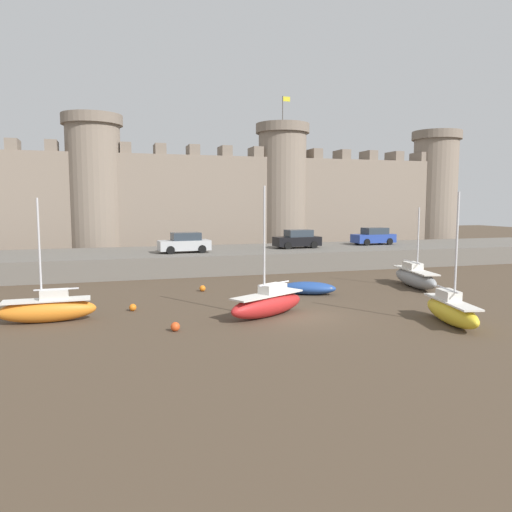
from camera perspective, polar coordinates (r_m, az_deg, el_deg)
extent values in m
plane|color=#4C3D2D|center=(24.87, 4.92, -6.88)|extent=(160.00, 160.00, 0.00)
cube|color=#666059|center=(42.84, -4.58, -0.33)|extent=(71.64, 10.00, 1.57)
cube|color=gray|center=(53.34, -7.14, 5.68)|extent=(59.64, 2.80, 10.42)
cylinder|color=gray|center=(52.59, -17.98, 6.90)|extent=(5.25, 5.25, 13.14)
cylinder|color=#796B5D|center=(53.19, -18.24, 14.53)|extent=(5.88, 5.88, 1.00)
cylinder|color=gray|center=(55.89, 3.01, 7.13)|extent=(5.25, 5.25, 13.14)
cylinder|color=#796B5D|center=(56.46, 3.05, 14.32)|extent=(5.88, 5.88, 1.00)
cylinder|color=#4C4742|center=(56.78, 3.06, 16.32)|extent=(0.10, 0.10, 3.00)
cube|color=yellow|center=(57.16, 3.51, 17.47)|extent=(0.80, 0.04, 0.50)
cylinder|color=gray|center=(65.37, 19.75, 6.63)|extent=(5.25, 5.25, 13.14)
cylinder|color=#796B5D|center=(65.86, 19.97, 12.79)|extent=(5.88, 5.88, 1.00)
cube|color=gray|center=(53.46, -26.03, 11.30)|extent=(1.10, 2.52, 1.10)
cube|color=gray|center=(53.05, -22.30, 11.51)|extent=(1.10, 2.52, 1.10)
cube|color=gray|center=(52.89, -14.73, 11.78)|extent=(1.10, 2.52, 1.10)
cube|color=gray|center=(53.14, -10.95, 11.84)|extent=(1.10, 2.52, 1.10)
cube|color=gray|center=(53.61, -7.23, 11.85)|extent=(1.10, 2.52, 1.10)
cube|color=gray|center=(54.29, -3.58, 11.82)|extent=(1.10, 2.52, 1.10)
cube|color=gray|center=(55.18, -0.04, 11.73)|extent=(1.10, 2.52, 1.10)
cube|color=gray|center=(57.53, 6.65, 11.47)|extent=(1.10, 2.52, 1.10)
cube|color=gray|center=(58.97, 9.77, 11.29)|extent=(1.10, 2.52, 1.10)
cube|color=gray|center=(60.57, 12.72, 11.09)|extent=(1.10, 2.52, 1.10)
cube|color=gray|center=(62.32, 15.52, 10.87)|extent=(1.10, 2.52, 1.10)
cube|color=gray|center=(64.20, 18.15, 10.65)|extent=(1.10, 2.52, 1.10)
ellipsoid|color=gray|center=(34.71, 17.71, -2.46)|extent=(2.22, 5.73, 1.17)
cube|color=silver|center=(34.63, 17.74, -1.57)|extent=(1.91, 5.04, 0.08)
cube|color=silver|center=(34.98, 17.47, -1.05)|extent=(1.08, 1.69, 0.44)
cylinder|color=silver|center=(34.17, 18.04, 1.86)|extent=(0.10, 0.10, 4.11)
cylinder|color=silver|center=(35.08, 17.38, -0.65)|extent=(0.52, 2.49, 0.08)
ellipsoid|color=yellow|center=(24.83, 21.43, -6.03)|extent=(1.99, 4.70, 1.09)
cube|color=silver|center=(24.73, 21.47, -4.88)|extent=(1.72, 4.13, 0.08)
cube|color=silver|center=(24.99, 21.15, -4.15)|extent=(0.94, 1.40, 0.44)
cylinder|color=silver|center=(24.19, 21.95, 0.92)|extent=(0.10, 0.10, 4.99)
cylinder|color=silver|center=(25.05, 21.05, -3.59)|extent=(0.50, 2.03, 0.08)
ellipsoid|color=#234793|center=(30.68, 6.01, -3.67)|extent=(3.56, 2.62, 0.77)
ellipsoid|color=blue|center=(30.67, 6.01, -3.56)|extent=(2.90, 2.10, 0.43)
cube|color=beige|center=(30.68, 5.54, -3.47)|extent=(0.66, 1.09, 0.06)
cube|color=beige|center=(30.63, 8.44, -3.56)|extent=(0.56, 0.77, 0.08)
ellipsoid|color=orange|center=(25.45, -22.74, -5.79)|extent=(4.42, 1.26, 1.09)
cube|color=silver|center=(25.36, -22.79, -4.67)|extent=(3.89, 1.07, 0.08)
cube|color=silver|center=(25.29, -22.07, -4.07)|extent=(1.25, 0.78, 0.44)
cylinder|color=silver|center=(25.06, -23.52, 0.72)|extent=(0.10, 0.10, 4.72)
cylinder|color=silver|center=(25.24, -21.84, -3.55)|extent=(1.98, 0.13, 0.08)
ellipsoid|color=red|center=(24.66, 1.33, -5.63)|extent=(4.79, 3.37, 1.13)
cube|color=silver|center=(24.55, 1.33, -4.44)|extent=(4.20, 2.93, 0.08)
cube|color=silver|center=(24.77, 1.90, -3.73)|extent=(1.55, 1.32, 0.44)
cylinder|color=silver|center=(24.03, 0.96, 1.76)|extent=(0.10, 0.10, 5.26)
cylinder|color=silver|center=(24.82, 2.09, -3.18)|extent=(1.94, 1.12, 0.08)
sphere|color=orange|center=(31.73, -6.13, -3.70)|extent=(0.39, 0.39, 0.39)
sphere|color=orange|center=(26.71, -13.90, -5.73)|extent=(0.37, 0.37, 0.37)
sphere|color=#E04C1E|center=(22.23, -9.21, -7.98)|extent=(0.41, 0.41, 0.41)
cube|color=#B2B5B7|center=(40.58, -8.21, 1.23)|extent=(4.20, 1.97, 0.80)
cube|color=#2D3842|center=(40.56, -8.02, 2.22)|extent=(2.35, 1.64, 0.64)
cylinder|color=black|center=(39.52, -9.73, 0.67)|extent=(0.65, 0.22, 0.64)
cylinder|color=black|center=(41.19, -10.19, 0.88)|extent=(0.65, 0.22, 0.64)
cylinder|color=black|center=(40.08, -6.17, 0.79)|extent=(0.65, 0.22, 0.64)
cylinder|color=black|center=(41.72, -6.75, 1.00)|extent=(0.65, 0.22, 0.64)
cube|color=black|center=(44.43, 4.71, 1.69)|extent=(4.20, 1.97, 0.80)
cube|color=#2D3842|center=(44.44, 4.90, 2.60)|extent=(2.35, 1.64, 0.64)
cylinder|color=black|center=(43.15, 3.67, 1.20)|extent=(0.65, 0.22, 0.64)
cylinder|color=black|center=(44.70, 2.77, 1.37)|extent=(0.65, 0.22, 0.64)
cylinder|color=black|center=(44.25, 6.67, 1.29)|extent=(0.65, 0.22, 0.64)
cylinder|color=black|center=(45.76, 5.69, 1.46)|extent=(0.65, 0.22, 0.64)
cube|color=#263F99|center=(49.23, 13.26, 1.98)|extent=(4.20, 1.97, 0.80)
cube|color=#2D3842|center=(49.27, 13.43, 2.80)|extent=(2.35, 1.64, 0.64)
cylinder|color=black|center=(47.84, 12.56, 1.55)|extent=(0.65, 0.22, 0.64)
cylinder|color=black|center=(49.27, 11.48, 1.70)|extent=(0.65, 0.22, 0.64)
cylinder|color=black|center=(49.28, 15.03, 1.61)|extent=(0.65, 0.22, 0.64)
cylinder|color=black|center=(50.67, 13.91, 1.76)|extent=(0.65, 0.22, 0.64)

